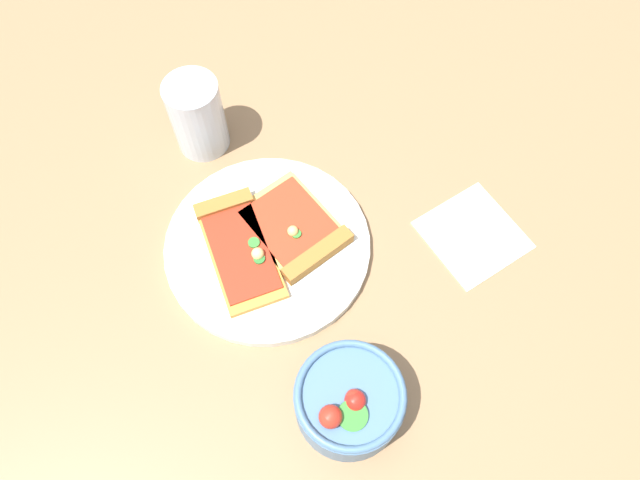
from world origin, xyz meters
The scene contains 7 objects.
ground_plane centered at (0.00, 0.00, 0.00)m, with size 2.40×2.40×0.00m, color #93704C.
plate centered at (-0.03, -0.06, 0.01)m, with size 0.26×0.26×0.01m, color silver.
pizza_slice_near centered at (-0.02, -0.02, 0.02)m, with size 0.13×0.10×0.02m.
pizza_slice_far centered at (-0.05, -0.09, 0.02)m, with size 0.17×0.12×0.02m.
salad_bowl centered at (0.19, -0.10, 0.04)m, with size 0.12×0.12×0.08m.
soda_glass centered at (-0.22, -0.03, 0.05)m, with size 0.07×0.07×0.11m.
paper_napkin centered at (0.12, 0.16, 0.00)m, with size 0.12×0.11×0.00m, color silver.
Camera 1 is at (0.27, -0.21, 0.68)m, focal length 33.23 mm.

